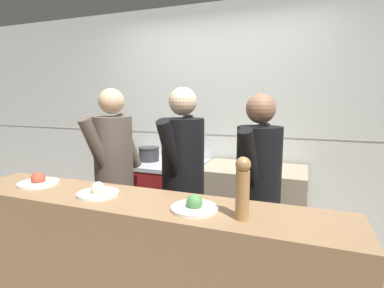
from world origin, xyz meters
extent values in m
cube|color=silver|center=(0.00, 1.54, 1.30)|extent=(8.00, 0.06, 2.60)
cube|color=gray|center=(0.00, 1.51, 1.15)|extent=(8.00, 0.00, 0.01)
cube|color=maroon|center=(-0.45, 1.14, 0.41)|extent=(0.85, 0.70, 0.82)
cube|color=#B7BABF|center=(-0.45, 1.14, 0.84)|extent=(0.87, 0.71, 0.04)
cube|color=#B7BABF|center=(-0.45, 0.81, 0.48)|extent=(0.77, 0.03, 0.10)
cube|color=gray|center=(0.53, 1.14, 0.44)|extent=(1.00, 0.65, 0.88)
cube|color=black|center=(0.53, 0.84, 0.05)|extent=(0.98, 0.04, 0.10)
cube|color=#93704C|center=(0.08, -0.33, 0.49)|extent=(2.43, 0.45, 0.98)
cylinder|color=#2D2D33|center=(-0.65, 1.14, 0.94)|extent=(0.23, 0.23, 0.16)
cylinder|color=#2D2D33|center=(-0.65, 1.14, 1.02)|extent=(0.24, 0.24, 0.01)
cylinder|color=#B7BABF|center=(-0.26, 1.15, 0.95)|extent=(0.31, 0.31, 0.17)
cylinder|color=#B7BABF|center=(-0.26, 1.15, 1.03)|extent=(0.32, 0.32, 0.01)
cone|color=#B7BABF|center=(0.59, 1.19, 0.92)|extent=(0.27, 0.27, 0.08)
cylinder|color=white|center=(-0.71, -0.30, 0.99)|extent=(0.26, 0.26, 0.02)
sphere|color=#B24733|center=(-0.71, -0.30, 1.02)|extent=(0.09, 0.09, 0.09)
cylinder|color=white|center=(-0.18, -0.34, 0.99)|extent=(0.25, 0.25, 0.02)
sphere|color=beige|center=(-0.18, -0.34, 1.02)|extent=(0.09, 0.09, 0.09)
cylinder|color=white|center=(0.46, -0.36, 0.99)|extent=(0.25, 0.25, 0.02)
sphere|color=#4C8C47|center=(0.46, -0.36, 1.02)|extent=(0.09, 0.09, 0.09)
cylinder|color=#AD7A47|center=(0.72, -0.39, 1.10)|extent=(0.07, 0.07, 0.24)
sphere|color=#AD7A47|center=(0.72, -0.39, 1.25)|extent=(0.07, 0.07, 0.07)
cube|color=black|center=(-0.57, 0.38, 0.39)|extent=(0.31, 0.22, 0.77)
cylinder|color=brown|center=(-0.57, 0.38, 1.09)|extent=(0.37, 0.37, 0.64)
sphere|color=#D8AD84|center=(-0.57, 0.38, 1.54)|extent=(0.22, 0.22, 0.22)
cylinder|color=brown|center=(-0.55, 0.58, 1.16)|extent=(0.14, 0.33, 0.53)
cylinder|color=brown|center=(-0.60, 0.18, 1.16)|extent=(0.14, 0.33, 0.53)
cube|color=black|center=(0.09, 0.36, 0.39)|extent=(0.30, 0.20, 0.77)
cylinder|color=black|center=(0.09, 0.36, 1.09)|extent=(0.36, 0.36, 0.64)
sphere|color=beige|center=(0.09, 0.36, 1.54)|extent=(0.22, 0.22, 0.22)
cylinder|color=black|center=(0.11, 0.56, 1.17)|extent=(0.12, 0.33, 0.53)
cylinder|color=black|center=(0.08, 0.16, 1.17)|extent=(0.12, 0.33, 0.53)
cube|color=black|center=(0.68, 0.37, 0.37)|extent=(0.30, 0.22, 0.75)
cylinder|color=black|center=(0.68, 0.37, 1.06)|extent=(0.38, 0.38, 0.62)
sphere|color=#8C664C|center=(0.68, 0.37, 1.49)|extent=(0.21, 0.21, 0.21)
cylinder|color=black|center=(0.72, 0.56, 1.13)|extent=(0.15, 0.32, 0.52)
cylinder|color=black|center=(0.65, 0.18, 1.13)|extent=(0.15, 0.32, 0.52)
camera|label=1|loc=(0.98, -1.78, 1.56)|focal=28.00mm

